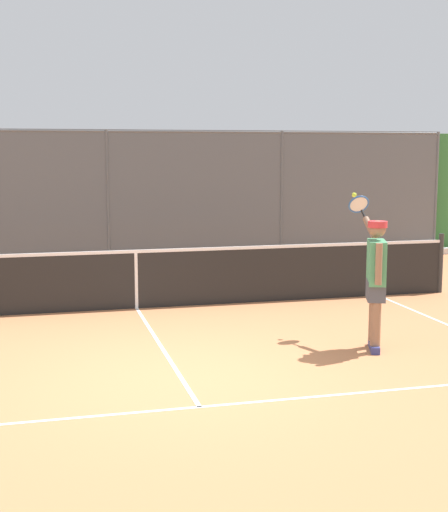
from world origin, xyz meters
The scene contains 5 objects.
ground_plane centered at (0.00, 0.00, 0.00)m, with size 60.00×60.00×0.00m, color #C67A4C.
court_line_markings centered at (0.00, 1.39, 0.00)m, with size 8.62×8.69×0.01m.
fence_backdrop centered at (0.00, -8.99, 1.47)m, with size 19.11×1.37×3.00m.
tennis_net centered at (0.00, -3.76, 0.49)m, with size 11.08×0.09×1.07m.
tennis_player centered at (-2.64, -0.54, 0.98)m, with size 0.47×1.39×1.96m.
Camera 1 is at (1.49, 7.84, 2.54)m, focal length 51.17 mm.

